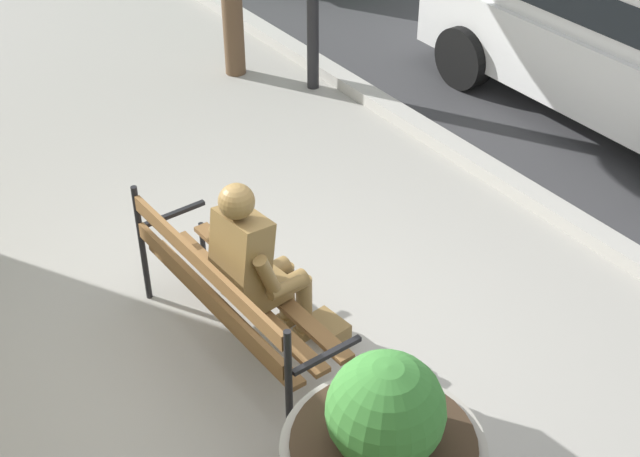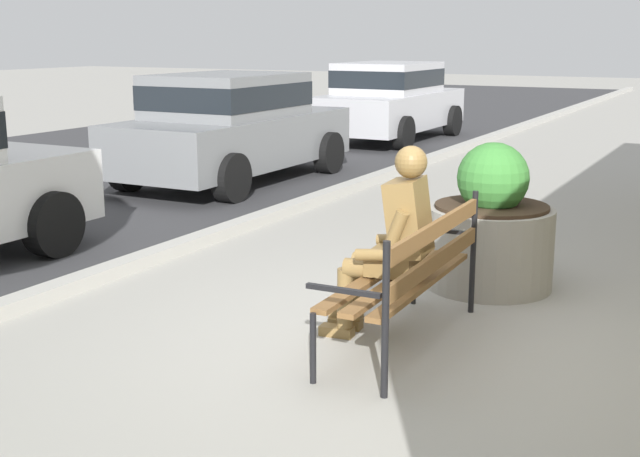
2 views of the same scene
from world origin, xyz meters
TOP-DOWN VIEW (x-y plane):
  - ground_plane at (0.00, 0.00)m, footprint 80.00×80.00m
  - curb_stone at (0.00, 2.90)m, footprint 60.00×0.20m
  - park_bench at (-0.03, -0.07)m, footprint 1.81×0.58m
  - bronze_statue_seated at (0.04, 0.15)m, footprint 0.61×0.81m
  - parked_car_white at (-0.79, 4.73)m, footprint 4.11×1.93m

SIDE VIEW (x-z plane):
  - ground_plane at x=0.00m, z-range 0.00..0.00m
  - curb_stone at x=0.00m, z-range 0.00..0.12m
  - park_bench at x=-0.03m, z-range 0.07..1.02m
  - bronze_statue_seated at x=0.04m, z-range -0.02..1.35m
  - parked_car_white at x=-0.79m, z-range 0.06..1.62m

